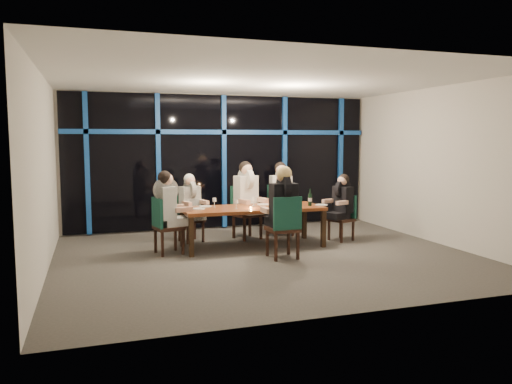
# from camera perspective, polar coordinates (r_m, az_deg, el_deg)

# --- Properties ---
(room) EXTENTS (7.04, 7.00, 3.02)m
(room) POSITION_cam_1_polar(r_m,az_deg,el_deg) (8.40, 1.29, 6.22)
(room) COLOR #504B46
(room) RESTS_ON ground
(window_wall) EXTENTS (6.86, 0.43, 2.94)m
(window_wall) POSITION_cam_1_polar(r_m,az_deg,el_deg) (11.22, -3.69, 3.73)
(window_wall) COLOR black
(window_wall) RESTS_ON ground
(dining_table) EXTENTS (2.60, 1.00, 0.75)m
(dining_table) POSITION_cam_1_polar(r_m,az_deg,el_deg) (9.25, -0.39, -2.14)
(dining_table) COLOR brown
(dining_table) RESTS_ON ground
(chair_far_left) EXTENTS (0.53, 0.53, 0.91)m
(chair_far_left) POSITION_cam_1_polar(r_m,az_deg,el_deg) (9.90, -7.66, -2.68)
(chair_far_left) COLOR black
(chair_far_left) RESTS_ON ground
(chair_far_mid) EXTENTS (0.61, 0.61, 1.07)m
(chair_far_mid) POSITION_cam_1_polar(r_m,az_deg,el_deg) (10.10, -1.31, -1.95)
(chair_far_mid) COLOR black
(chair_far_mid) RESTS_ON ground
(chair_far_right) EXTENTS (0.51, 0.51, 1.04)m
(chair_far_right) POSITION_cam_1_polar(r_m,az_deg,el_deg) (10.55, 2.74, -1.69)
(chair_far_right) COLOR black
(chair_far_right) RESTS_ON ground
(chair_end_left) EXTENTS (0.54, 0.54, 0.99)m
(chair_end_left) POSITION_cam_1_polar(r_m,az_deg,el_deg) (8.82, -10.49, -3.48)
(chair_end_left) COLOR black
(chair_end_left) RESTS_ON ground
(chair_end_right) EXTENTS (0.53, 0.53, 0.90)m
(chair_end_right) POSITION_cam_1_polar(r_m,az_deg,el_deg) (10.07, 10.03, -2.60)
(chair_end_right) COLOR black
(chair_end_right) RESTS_ON ground
(chair_near_mid) EXTENTS (0.50, 0.50, 1.06)m
(chair_near_mid) POSITION_cam_1_polar(r_m,az_deg,el_deg) (8.33, 3.29, -3.69)
(chair_near_mid) COLOR black
(chair_near_mid) RESTS_ON ground
(diner_far_left) EXTENTS (0.54, 0.62, 0.89)m
(diner_far_left) POSITION_cam_1_polar(r_m,az_deg,el_deg) (9.79, -7.47, -0.64)
(diner_far_left) COLOR black
(diner_far_left) RESTS_ON ground
(diner_far_mid) EXTENTS (0.62, 0.72, 1.04)m
(diner_far_mid) POSITION_cam_1_polar(r_m,az_deg,el_deg) (9.98, -1.03, 0.38)
(diner_far_mid) COLOR silver
(diner_far_mid) RESTS_ON ground
(diner_far_right) EXTENTS (0.54, 0.66, 1.01)m
(diner_far_right) POSITION_cam_1_polar(r_m,az_deg,el_deg) (10.42, 2.90, 0.49)
(diner_far_right) COLOR silver
(diner_far_right) RESTS_ON ground
(diner_end_left) EXTENTS (0.66, 0.55, 0.97)m
(diner_end_left) POSITION_cam_1_polar(r_m,az_deg,el_deg) (8.79, -10.02, -0.91)
(diner_end_left) COLOR black
(diner_end_left) RESTS_ON ground
(diner_end_right) EXTENTS (0.62, 0.54, 0.88)m
(diner_end_right) POSITION_cam_1_polar(r_m,az_deg,el_deg) (9.96, 9.77, -0.60)
(diner_end_right) COLOR black
(diner_end_right) RESTS_ON ground
(diner_near_mid) EXTENTS (0.53, 0.66, 1.03)m
(diner_near_mid) POSITION_cam_1_polar(r_m,az_deg,el_deg) (8.35, 3.07, -0.75)
(diner_near_mid) COLOR black
(diner_near_mid) RESTS_ON ground
(plate_far_left) EXTENTS (0.24, 0.24, 0.01)m
(plate_far_left) POSITION_cam_1_polar(r_m,az_deg,el_deg) (9.31, -5.80, -1.65)
(plate_far_left) COLOR white
(plate_far_left) RESTS_ON dining_table
(plate_far_mid) EXTENTS (0.24, 0.24, 0.01)m
(plate_far_mid) POSITION_cam_1_polar(r_m,az_deg,el_deg) (9.54, 0.84, -1.44)
(plate_far_mid) COLOR white
(plate_far_mid) RESTS_ON dining_table
(plate_far_right) EXTENTS (0.24, 0.24, 0.01)m
(plate_far_right) POSITION_cam_1_polar(r_m,az_deg,el_deg) (9.91, 3.87, -1.17)
(plate_far_right) COLOR white
(plate_far_right) RESTS_ON dining_table
(plate_end_left) EXTENTS (0.24, 0.24, 0.01)m
(plate_end_left) POSITION_cam_1_polar(r_m,az_deg,el_deg) (9.02, -6.62, -1.91)
(plate_end_left) COLOR white
(plate_end_left) RESTS_ON dining_table
(plate_end_right) EXTENTS (0.24, 0.24, 0.01)m
(plate_end_right) POSITION_cam_1_polar(r_m,az_deg,el_deg) (9.55, 7.26, -1.48)
(plate_end_right) COLOR white
(plate_end_right) RESTS_ON dining_table
(plate_near_mid) EXTENTS (0.24, 0.24, 0.01)m
(plate_near_mid) POSITION_cam_1_polar(r_m,az_deg,el_deg) (8.90, 1.68, -1.98)
(plate_near_mid) COLOR white
(plate_near_mid) RESTS_ON dining_table
(wine_bottle) EXTENTS (0.07, 0.07, 0.32)m
(wine_bottle) POSITION_cam_1_polar(r_m,az_deg,el_deg) (9.45, 6.19, -0.83)
(wine_bottle) COLOR black
(wine_bottle) RESTS_ON dining_table
(water_pitcher) EXTENTS (0.12, 0.10, 0.19)m
(water_pitcher) POSITION_cam_1_polar(r_m,az_deg,el_deg) (9.34, 3.99, -1.08)
(water_pitcher) COLOR silver
(water_pitcher) RESTS_ON dining_table
(tea_light) EXTENTS (0.04, 0.04, 0.03)m
(tea_light) POSITION_cam_1_polar(r_m,az_deg,el_deg) (9.06, -0.58, -1.80)
(tea_light) COLOR #F89B4A
(tea_light) RESTS_ON dining_table
(wine_glass_a) EXTENTS (0.06, 0.06, 0.17)m
(wine_glass_a) POSITION_cam_1_polar(r_m,az_deg,el_deg) (9.01, -2.28, -1.15)
(wine_glass_a) COLOR silver
(wine_glass_a) RESTS_ON dining_table
(wine_glass_b) EXTENTS (0.06, 0.06, 0.16)m
(wine_glass_b) POSITION_cam_1_polar(r_m,az_deg,el_deg) (9.44, -0.27, -0.86)
(wine_glass_b) COLOR silver
(wine_glass_b) RESTS_ON dining_table
(wine_glass_c) EXTENTS (0.07, 0.07, 0.19)m
(wine_glass_c) POSITION_cam_1_polar(r_m,az_deg,el_deg) (9.40, 2.12, -0.75)
(wine_glass_c) COLOR silver
(wine_glass_c) RESTS_ON dining_table
(wine_glass_d) EXTENTS (0.07, 0.07, 0.17)m
(wine_glass_d) POSITION_cam_1_polar(r_m,az_deg,el_deg) (9.23, -4.78, -0.96)
(wine_glass_d) COLOR silver
(wine_glass_d) RESTS_ON dining_table
(wine_glass_e) EXTENTS (0.06, 0.06, 0.17)m
(wine_glass_e) POSITION_cam_1_polar(r_m,az_deg,el_deg) (9.67, 4.34, -0.67)
(wine_glass_e) COLOR silver
(wine_glass_e) RESTS_ON dining_table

